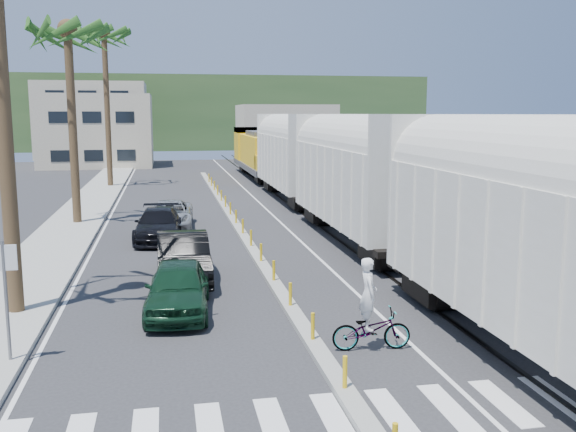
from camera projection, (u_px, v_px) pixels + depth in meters
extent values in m
plane|color=#28282B|center=(332.00, 376.00, 14.52)|extent=(140.00, 140.00, 0.00)
cube|color=gray|center=(81.00, 215.00, 37.17)|extent=(3.00, 90.00, 0.15)
cube|color=black|center=(287.00, 203.00, 42.46)|extent=(0.12, 100.00, 0.06)
cube|color=black|center=(308.00, 202.00, 42.73)|extent=(0.12, 100.00, 0.06)
cube|color=gray|center=(236.00, 224.00, 33.90)|extent=(0.45, 60.00, 0.15)
cylinder|color=gold|center=(345.00, 372.00, 13.47)|extent=(0.10, 0.10, 0.70)
cylinder|color=gold|center=(313.00, 326.00, 16.38)|extent=(0.10, 0.10, 0.70)
cylinder|color=gold|center=(290.00, 294.00, 19.29)|extent=(0.10, 0.10, 0.70)
cylinder|color=gold|center=(274.00, 270.00, 22.20)|extent=(0.10, 0.10, 0.70)
cylinder|color=gold|center=(261.00, 252.00, 25.11)|extent=(0.10, 0.10, 0.70)
cylinder|color=gold|center=(251.00, 238.00, 28.02)|extent=(0.10, 0.10, 0.70)
cylinder|color=gold|center=(243.00, 226.00, 30.93)|extent=(0.10, 0.10, 0.70)
cylinder|color=gold|center=(236.00, 216.00, 33.83)|extent=(0.10, 0.10, 0.70)
cylinder|color=gold|center=(230.00, 208.00, 36.74)|extent=(0.10, 0.10, 0.70)
cylinder|color=gold|center=(225.00, 201.00, 39.65)|extent=(0.10, 0.10, 0.70)
cylinder|color=gold|center=(221.00, 195.00, 42.56)|extent=(0.10, 0.10, 0.70)
cylinder|color=gold|center=(218.00, 190.00, 45.47)|extent=(0.10, 0.10, 0.70)
cylinder|color=gold|center=(214.00, 186.00, 48.38)|extent=(0.10, 0.10, 0.70)
cylinder|color=gold|center=(212.00, 181.00, 51.29)|extent=(0.10, 0.10, 0.70)
cylinder|color=gold|center=(209.00, 178.00, 54.20)|extent=(0.10, 0.10, 0.70)
cube|color=silver|center=(358.00, 416.00, 12.58)|extent=(14.00, 2.20, 0.01)
cube|color=silver|center=(111.00, 215.00, 37.50)|extent=(0.12, 90.00, 0.01)
cube|color=silver|center=(268.00, 211.00, 39.23)|extent=(0.12, 90.00, 0.01)
cube|color=beige|center=(545.00, 252.00, 14.85)|extent=(3.00, 12.88, 3.40)
cylinder|color=beige|center=(549.00, 179.00, 14.58)|extent=(2.90, 12.58, 2.90)
cube|color=black|center=(539.00, 343.00, 15.20)|extent=(2.60, 12.88, 1.00)
cube|color=beige|center=(356.00, 183.00, 29.40)|extent=(3.00, 12.88, 3.40)
cylinder|color=beige|center=(357.00, 146.00, 29.13)|extent=(2.90, 12.58, 2.90)
cube|color=black|center=(355.00, 231.00, 29.74)|extent=(2.60, 12.88, 1.00)
cube|color=beige|center=(293.00, 160.00, 43.94)|extent=(3.00, 12.88, 3.40)
cylinder|color=beige|center=(293.00, 135.00, 43.68)|extent=(2.90, 12.58, 2.90)
cube|color=black|center=(293.00, 192.00, 44.29)|extent=(2.60, 12.88, 1.00)
cube|color=#4C4C4F|center=(259.00, 166.00, 59.72)|extent=(3.00, 17.00, 0.50)
cube|color=gold|center=(261.00, 150.00, 58.51)|extent=(2.70, 12.24, 2.60)
cube|color=gold|center=(251.00, 143.00, 65.04)|extent=(3.00, 3.74, 3.20)
cube|color=black|center=(259.00, 172.00, 59.82)|extent=(2.60, 13.60, 0.90)
cylinder|color=brown|center=(4.00, 127.00, 17.98)|extent=(0.44, 0.44, 11.00)
cylinder|color=brown|center=(73.00, 130.00, 33.52)|extent=(0.44, 0.44, 10.00)
sphere|color=#2A551A|center=(67.00, 29.00, 32.71)|extent=(3.20, 3.20, 3.20)
cylinder|color=brown|center=(107.00, 112.00, 50.88)|extent=(0.44, 0.44, 12.00)
sphere|color=#2A551A|center=(104.00, 32.00, 49.91)|extent=(3.20, 3.20, 3.20)
cylinder|color=slate|center=(7.00, 304.00, 14.86)|extent=(0.08, 0.08, 3.00)
cube|color=silver|center=(3.00, 258.00, 14.69)|extent=(0.60, 0.04, 0.60)
cube|color=#B6AB91|center=(97.00, 130.00, 71.98)|extent=(12.00, 10.00, 8.00)
cube|color=#B6AB91|center=(94.00, 120.00, 86.97)|extent=(14.00, 12.00, 10.00)
cube|color=#B6AB91|center=(285.00, 132.00, 84.08)|extent=(12.00, 10.00, 7.00)
cube|color=#385628|center=(185.00, 113.00, 110.56)|extent=(80.00, 20.00, 12.00)
imported|color=#10311D|center=(178.00, 288.00, 19.00)|extent=(2.47, 4.77, 1.53)
imported|color=black|center=(183.00, 258.00, 22.63)|extent=(1.91, 5.13, 1.67)
imported|color=black|center=(158.00, 225.00, 29.92)|extent=(2.66, 5.32, 1.47)
imported|color=#ADB0B2|center=(170.00, 214.00, 33.30)|extent=(2.88, 5.25, 1.39)
imported|color=#9EA0A5|center=(371.00, 330.00, 16.04)|extent=(1.00, 2.09, 1.04)
imported|color=silver|center=(368.00, 294.00, 15.88)|extent=(0.73, 0.54, 1.82)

